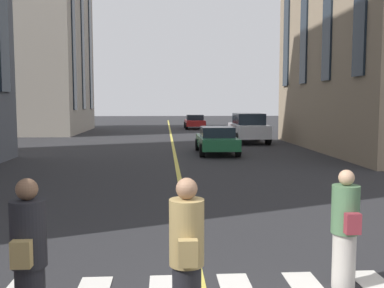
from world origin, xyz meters
The scene contains 8 objects.
lane_centre_line centered at (20.00, 0.00, 0.00)m, with size 80.00×0.16×0.01m.
car_white_near centered at (24.75, -4.90, 0.97)m, with size 4.70×2.14×1.88m.
car_red_parked_b centered at (39.69, -2.44, 0.70)m, with size 4.40×1.95×1.37m.
car_green_oncoming centered at (18.68, -2.13, 0.70)m, with size 4.40×1.95×1.37m.
pedestrian_near centered at (1.09, 1.96, 0.91)m, with size 0.50×0.38×1.80m.
pedestrian_companion centered at (1.02, 0.26, 0.91)m, with size 0.50×0.38×1.80m.
pedestrian_far centered at (2.26, -2.00, 0.84)m, with size 0.50×0.38×1.68m.
building_left_near centered at (35.65, 13.29, 7.13)m, with size 11.66×11.69×14.25m.
Camera 1 is at (-3.66, 0.49, 2.61)m, focal length 41.75 mm.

